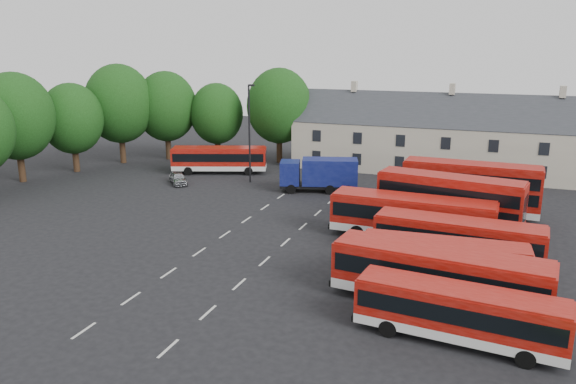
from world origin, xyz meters
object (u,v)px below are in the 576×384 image
box_truck (320,173)px  lamppost (250,131)px  bus_row_a (459,310)px  silver_car (178,178)px  bus_dd_south (449,200)px

box_truck → lamppost: (-8.08, 1.19, 3.61)m
box_truck → lamppost: lamppost is taller
bus_row_a → silver_car: (-29.85, 23.33, -1.08)m
silver_car → box_truck: bearing=-33.5°
bus_row_a → bus_dd_south: bus_dd_south is taller
bus_dd_south → lamppost: bearing=165.3°
bus_dd_south → box_truck: (-13.02, 8.36, -0.69)m
box_truck → silver_car: (-14.84, -2.19, -1.24)m
silver_car → lamppost: bearing=-15.3°
bus_row_a → box_truck: (-15.02, 25.52, 0.16)m
silver_car → lamppost: 8.99m
bus_row_a → box_truck: box_truck is taller
bus_row_a → box_truck: bearing=126.0°
box_truck → silver_car: bearing=171.8°
bus_row_a → bus_dd_south: 17.29m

